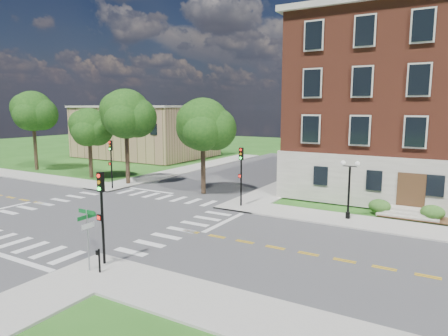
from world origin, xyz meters
The scene contains 19 objects.
ground centered at (0.00, 0.00, 0.00)m, with size 160.00×160.00×0.00m, color #265A19.
road_ew centered at (0.00, 0.00, 0.01)m, with size 90.00×12.00×0.01m, color #3D3D3F.
road_ns centered at (0.00, 0.00, 0.01)m, with size 12.00×90.00×0.01m, color #3D3D3F.
sidewalk_ne centered at (15.38, 15.38, 0.06)m, with size 34.00×34.00×0.12m.
sidewalk_nw centered at (-15.38, 15.38, 0.06)m, with size 34.00×34.00×0.12m.
crosswalk_east centered at (7.20, 0.00, 0.00)m, with size 2.20×10.20×0.02m, color silver, non-canonical shape.
stop_bar_east centered at (8.80, 3.00, 0.00)m, with size 0.40×5.50×0.00m, color silver.
secondary_building centered at (-22.00, 30.00, 4.28)m, with size 20.40×15.40×8.30m.
tree_a centered at (-24.26, 11.17, 7.64)m, with size 5.11×5.11×10.11m.
tree_b centered at (-13.50, 10.68, 5.90)m, with size 4.32×4.32×7.98m.
tree_c centered at (-7.27, 10.15, 7.44)m, with size 5.18×5.18×9.94m.
tree_d centered at (2.41, 10.04, 6.55)m, with size 4.90×4.90×8.91m.
traffic_signal_se centered at (7.38, -6.95, 3.19)m, with size 0.33×0.36×4.80m.
traffic_signal_ne centered at (7.73, 7.55, 3.19)m, with size 0.35×0.40×4.80m.
traffic_signal_nw centered at (-6.69, 7.31, 3.19)m, with size 0.38×0.45×4.80m.
twin_lamp_west centered at (16.26, 8.07, 2.52)m, with size 1.36×0.36×4.23m.
street_sign_pole centered at (7.45, -7.96, 2.31)m, with size 1.10×1.10×3.10m.
push_button_post centered at (8.07, -7.89, 0.80)m, with size 0.14×0.21×1.20m.
fire_hydrant centered at (-7.98, 7.31, 0.46)m, with size 0.35×0.35×0.75m.
Camera 1 is at (22.69, -20.83, 8.13)m, focal length 32.00 mm.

